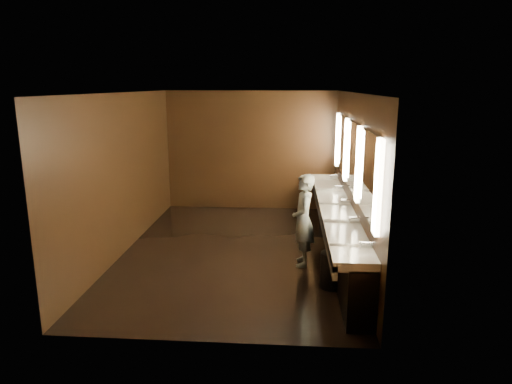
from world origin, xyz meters
TOP-DOWN VIEW (x-y plane):
  - floor at (0.00, 0.00)m, footprint 6.00×6.00m
  - ceiling at (0.00, 0.00)m, footprint 4.00×6.00m
  - wall_back at (0.00, 3.00)m, footprint 4.00×0.02m
  - wall_front at (0.00, -3.00)m, footprint 4.00×0.02m
  - wall_left at (-2.00, 0.00)m, footprint 0.02×6.00m
  - wall_right at (2.00, 0.00)m, footprint 0.02×6.00m
  - sink_counter at (1.79, 0.00)m, footprint 0.55×5.40m
  - mirror_band at (1.98, -0.00)m, footprint 0.06×5.03m
  - person at (1.17, -0.52)m, footprint 0.39×0.57m
  - trash_bin at (1.58, -1.39)m, footprint 0.45×0.45m

SIDE VIEW (x-z plane):
  - floor at x=0.00m, z-range 0.00..0.00m
  - trash_bin at x=1.58m, z-range 0.00..0.54m
  - sink_counter at x=1.79m, z-range -0.01..1.00m
  - person at x=1.17m, z-range 0.00..1.53m
  - wall_back at x=0.00m, z-range 0.00..2.80m
  - wall_front at x=0.00m, z-range 0.00..2.80m
  - wall_left at x=-2.00m, z-range 0.00..2.80m
  - wall_right at x=2.00m, z-range 0.00..2.80m
  - mirror_band at x=1.98m, z-range 1.17..2.32m
  - ceiling at x=0.00m, z-range 2.79..2.81m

